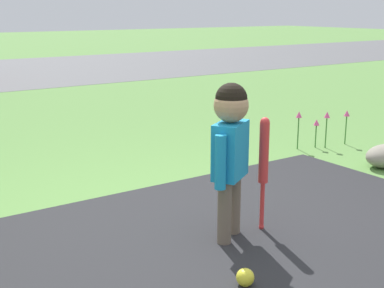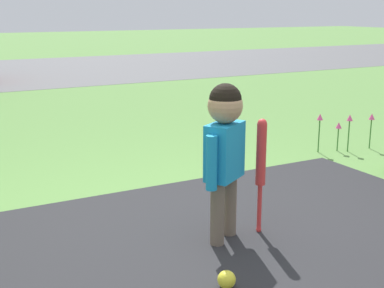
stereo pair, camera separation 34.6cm
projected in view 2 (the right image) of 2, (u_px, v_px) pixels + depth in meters
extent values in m
plane|color=#5B8C42|center=(172.00, 242.00, 3.21)|extent=(60.00, 60.00, 0.00)
cylinder|color=#6B5B4C|center=(217.00, 214.00, 3.14)|extent=(0.08, 0.08, 0.39)
cylinder|color=#6B5B4C|center=(230.00, 205.00, 3.28)|extent=(0.08, 0.08, 0.39)
cube|color=#198CC6|center=(225.00, 151.00, 3.12)|extent=(0.30, 0.26, 0.33)
cylinder|color=#198CC6|center=(212.00, 163.00, 2.99)|extent=(0.06, 0.06, 0.32)
cylinder|color=#198CC6|center=(236.00, 150.00, 3.26)|extent=(0.06, 0.06, 0.32)
sphere|color=tan|center=(225.00, 106.00, 3.05)|extent=(0.20, 0.20, 0.20)
sphere|color=black|center=(225.00, 100.00, 3.04)|extent=(0.19, 0.19, 0.19)
sphere|color=red|center=(259.00, 229.00, 3.36)|extent=(0.03, 0.03, 0.03)
cylinder|color=red|center=(259.00, 208.00, 3.32)|extent=(0.03, 0.03, 0.31)
cylinder|color=red|center=(261.00, 154.00, 3.24)|extent=(0.06, 0.06, 0.38)
sphere|color=red|center=(262.00, 123.00, 3.19)|extent=(0.06, 0.06, 0.06)
sphere|color=yellow|center=(227.00, 279.00, 2.68)|extent=(0.09, 0.09, 0.09)
cylinder|color=#38702D|center=(348.00, 136.00, 5.21)|extent=(0.01, 0.01, 0.31)
cone|color=#E54C8C|center=(350.00, 118.00, 5.17)|extent=(0.06, 0.06, 0.06)
cylinder|color=#38702D|center=(319.00, 136.00, 5.19)|extent=(0.01, 0.01, 0.32)
cone|color=#E54C8C|center=(320.00, 117.00, 5.14)|extent=(0.06, 0.06, 0.06)
cylinder|color=#38702D|center=(338.00, 140.00, 5.24)|extent=(0.01, 0.01, 0.23)
cone|color=#E54C8C|center=(339.00, 125.00, 5.21)|extent=(0.06, 0.06, 0.06)
cylinder|color=#38702D|center=(370.00, 134.00, 5.33)|extent=(0.01, 0.01, 0.30)
cone|color=#E54C8C|center=(372.00, 116.00, 5.29)|extent=(0.06, 0.06, 0.06)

